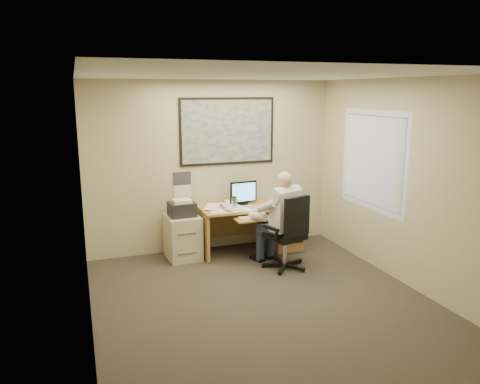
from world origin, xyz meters
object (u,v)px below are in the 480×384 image
object	(u,v)px
filing_cabinet	(183,233)
office_chair	(285,248)
desk	(268,222)
person	(284,220)

from	to	relation	value
filing_cabinet	office_chair	bearing A→B (deg)	-39.50
desk	person	distance (m)	0.89
filing_cabinet	person	xyz separation A→B (m)	(1.31, -0.86, 0.31)
desk	filing_cabinet	distance (m)	1.41
desk	person	xyz separation A→B (m)	(-0.11, -0.85, 0.27)
filing_cabinet	person	world-z (taller)	person
desk	office_chair	bearing A→B (deg)	-97.43
desk	office_chair	xyz separation A→B (m)	(-0.12, -0.93, -0.12)
desk	filing_cabinet	bearing A→B (deg)	179.59
person	desk	bearing A→B (deg)	62.86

